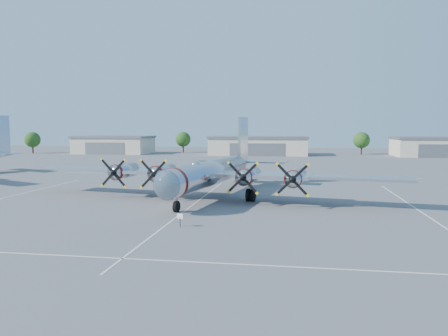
# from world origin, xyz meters

# --- Properties ---
(ground) EXTENTS (260.00, 260.00, 0.00)m
(ground) POSITION_xyz_m (0.00, 0.00, 0.00)
(ground) COLOR #565658
(ground) RESTS_ON ground
(parking_lines) EXTENTS (60.00, 50.08, 0.01)m
(parking_lines) POSITION_xyz_m (0.00, -1.75, 0.01)
(parking_lines) COLOR silver
(parking_lines) RESTS_ON ground
(hangar_west) EXTENTS (22.60, 14.60, 5.40)m
(hangar_west) POSITION_xyz_m (-45.00, 81.96, 2.71)
(hangar_west) COLOR beige
(hangar_west) RESTS_ON ground
(hangar_center) EXTENTS (28.60, 14.60, 5.40)m
(hangar_center) POSITION_xyz_m (0.00, 81.96, 2.71)
(hangar_center) COLOR beige
(hangar_center) RESTS_ON ground
(hangar_east) EXTENTS (20.60, 14.60, 5.40)m
(hangar_east) POSITION_xyz_m (48.00, 81.96, 2.71)
(hangar_east) COLOR beige
(hangar_east) RESTS_ON ground
(tree_far_west) EXTENTS (4.80, 4.80, 6.64)m
(tree_far_west) POSITION_xyz_m (-70.00, 78.00, 4.22)
(tree_far_west) COLOR #382619
(tree_far_west) RESTS_ON ground
(tree_west) EXTENTS (4.80, 4.80, 6.64)m
(tree_west) POSITION_xyz_m (-25.00, 90.00, 4.22)
(tree_west) COLOR #382619
(tree_west) RESTS_ON ground
(tree_east) EXTENTS (4.80, 4.80, 6.64)m
(tree_east) POSITION_xyz_m (30.00, 88.00, 4.22)
(tree_east) COLOR #382619
(tree_east) RESTS_ON ground
(main_bomber_b29) EXTENTS (46.54, 35.58, 9.36)m
(main_bomber_b29) POSITION_xyz_m (1.03, 2.40, 0.00)
(main_bomber_b29) COLOR silver
(main_bomber_b29) RESTS_ON ground
(info_placard) EXTENTS (0.53, 0.24, 1.06)m
(info_placard) POSITION_xyz_m (1.27, -13.25, 0.75)
(info_placard) COLOR black
(info_placard) RESTS_ON ground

